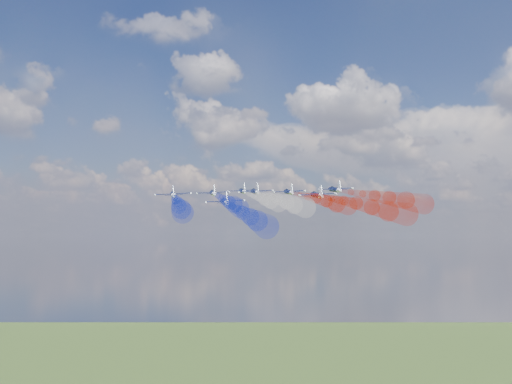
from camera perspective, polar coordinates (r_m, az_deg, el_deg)
The scene contains 16 objects.
jet_lead at distance 170.49m, azimuth -1.33°, elevation 0.08°, with size 9.12×11.40×3.04m, color black, non-canonical shape.
trail_lead at distance 143.05m, azimuth 0.33°, elevation -0.49°, with size 3.80×45.64×3.80m, color white, non-canonical shape.
jet_inner_left at distance 157.94m, azimuth -4.25°, elevation -0.12°, with size 9.12×11.40×3.04m, color black, non-canonical shape.
trail_inner_left at distance 130.30m, azimuth -3.05°, elevation -0.79°, with size 3.80×45.64×3.80m, color #192CD9, non-canonical shape.
jet_inner_right at distance 161.21m, azimuth 3.21°, elevation 0.00°, with size 9.12×11.40×3.04m, color black, non-canonical shape.
trail_inner_right at distance 134.27m, azimuth 5.90°, elevation -0.63°, with size 3.80×45.64×3.80m, color red, non-canonical shape.
jet_outer_left at distance 144.89m, azimuth -8.13°, elevation -0.26°, with size 9.12×11.40×3.04m, color black, non-canonical shape.
trail_outer_left at distance 117.11m, azimuth -7.71°, elevation -1.04°, with size 3.80×45.64×3.80m, color #192CD9, non-canonical shape.
jet_center_third at distance 148.54m, azimuth -0.08°, elevation 0.01°, with size 9.12×11.40×3.04m, color black, non-canonical shape.
trail_center_third at distance 121.23m, azimuth 2.15°, elevation -0.68°, with size 3.80×45.64×3.80m, color white, non-canonical shape.
jet_outer_right at distance 150.76m, azimuth 7.71°, elevation 0.23°, with size 9.12×11.40×3.04m, color black, non-canonical shape.
trail_outer_right at distance 124.53m, azimuth 11.58°, elevation -0.40°, with size 3.80×45.64×3.80m, color red, non-canonical shape.
jet_rear_left at distance 132.58m, azimuth -3.08°, elevation -0.97°, with size 9.12×11.40×3.04m, color black, non-canonical shape.
trail_rear_left at distance 105.06m, azimuth -1.29°, elevation -2.03°, with size 3.80×45.64×3.80m, color #192CD9, non-canonical shape.
jet_rear_right at distance 139.04m, azimuth 5.94°, elevation -0.30°, with size 9.12×11.40×3.04m, color black, non-canonical shape.
trail_rear_right at distance 112.55m, azimuth 9.80°, elevation -1.13°, with size 3.80×45.64×3.80m, color red, non-canonical shape.
Camera 1 is at (78.16, -114.15, 148.34)m, focal length 40.86 mm.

